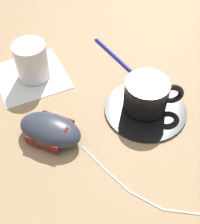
# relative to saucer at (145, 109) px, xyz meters

# --- Properties ---
(ground_plane) EXTENTS (3.00, 3.00, 0.00)m
(ground_plane) POSITION_rel_saucer_xyz_m (0.01, 0.12, -0.00)
(ground_plane) COLOR #9E7F5B
(saucer) EXTENTS (0.15, 0.15, 0.01)m
(saucer) POSITION_rel_saucer_xyz_m (0.00, 0.00, 0.00)
(saucer) COLOR black
(saucer) RESTS_ON ground
(coffee_cup) EXTENTS (0.08, 0.11, 0.06)m
(coffee_cup) POSITION_rel_saucer_xyz_m (0.00, -0.00, 0.03)
(coffee_cup) COLOR black
(coffee_cup) RESTS_ON saucer
(computer_mouse) EXTENTS (0.10, 0.13, 0.04)m
(computer_mouse) POSITION_rel_saucer_xyz_m (-0.07, 0.16, 0.01)
(computer_mouse) COLOR #2D3342
(computer_mouse) RESTS_ON ground
(mouse_cable) EXTENTS (0.11, 0.24, 0.00)m
(mouse_cable) POSITION_rel_saucer_xyz_m (-0.17, -0.00, -0.00)
(mouse_cable) COLOR white
(mouse_cable) RESTS_ON ground
(napkin_under_glass) EXTENTS (0.18, 0.18, 0.00)m
(napkin_under_glass) POSITION_rel_saucer_xyz_m (0.08, 0.23, -0.00)
(napkin_under_glass) COLOR white
(napkin_under_glass) RESTS_ON ground
(drinking_glass) EXTENTS (0.06, 0.06, 0.08)m
(drinking_glass) POSITION_rel_saucer_xyz_m (0.08, 0.22, 0.04)
(drinking_glass) COLOR silver
(drinking_glass) RESTS_ON napkin_under_glass
(pen) EXTENTS (0.12, 0.09, 0.01)m
(pen) POSITION_rel_saucer_xyz_m (0.16, 0.07, 0.00)
(pen) COLOR navy
(pen) RESTS_ON ground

